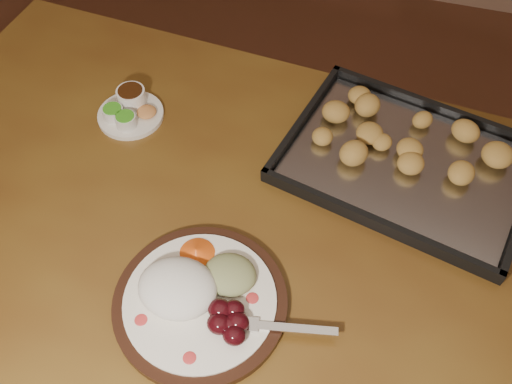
% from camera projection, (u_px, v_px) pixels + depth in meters
% --- Properties ---
extents(ground, '(4.00, 4.00, 0.00)m').
position_uv_depth(ground, '(197.00, 365.00, 1.68)').
color(ground, '#562D1D').
rests_on(ground, ground).
extents(dining_table, '(1.57, 1.02, 0.75)m').
position_uv_depth(dining_table, '(235.00, 241.00, 1.17)').
color(dining_table, brown).
rests_on(dining_table, ground).
extents(dinner_plate, '(0.39, 0.30, 0.07)m').
position_uv_depth(dinner_plate, '(198.00, 296.00, 0.97)').
color(dinner_plate, black).
rests_on(dinner_plate, dining_table).
extents(condiment_saucer, '(0.14, 0.14, 0.05)m').
position_uv_depth(condiment_saucer, '(129.00, 110.00, 1.23)').
color(condiment_saucer, white).
rests_on(condiment_saucer, dining_table).
extents(baking_tray, '(0.55, 0.45, 0.05)m').
position_uv_depth(baking_tray, '(407.00, 161.00, 1.15)').
color(baking_tray, black).
rests_on(baking_tray, dining_table).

